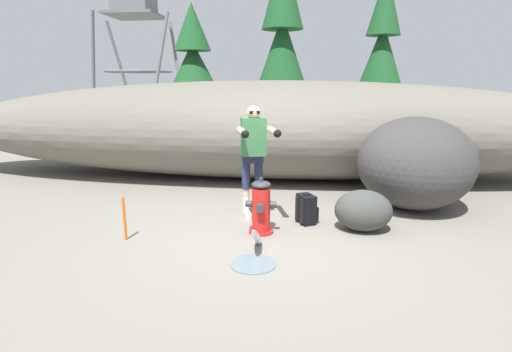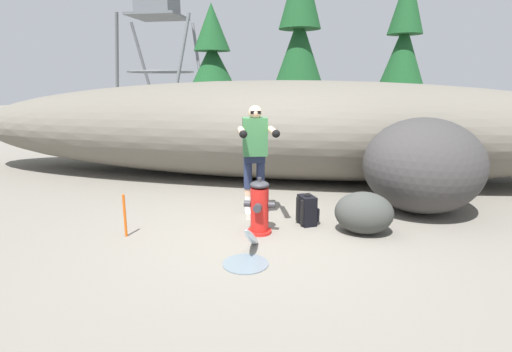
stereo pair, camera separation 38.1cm
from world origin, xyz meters
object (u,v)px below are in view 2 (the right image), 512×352
Objects in this scene: fire_hydrant at (260,208)px; boulder_large at (423,165)px; boulder_mid at (364,213)px; spare_backpack at (307,210)px; utility_worker at (255,148)px; survey_stake at (125,216)px.

boulder_large reaches higher than fire_hydrant.
spare_backpack is at bearing 164.74° from boulder_mid.
spare_backpack is at bearing 62.62° from utility_worker.
spare_backpack is 2.60m from survey_stake.
boulder_large reaches higher than survey_stake.
fire_hydrant reaches higher than boulder_mid.
boulder_large is at bearing 49.61° from boulder_mid.
survey_stake is at bearing -167.96° from boulder_mid.
spare_backpack is 0.25× the size of boulder_large.
survey_stake is (-1.62, -1.08, -0.81)m from utility_worker.
utility_worker is 2.11m from survey_stake.
fire_hydrant reaches higher than spare_backpack.
fire_hydrant is 1.71× the size of spare_backpack.
utility_worker is at bearing 166.50° from boulder_mid.
survey_stake is at bearing -156.27° from boulder_large.
survey_stake is (-4.23, -1.86, -0.47)m from boulder_large.
fire_hydrant is 0.99m from utility_worker.
fire_hydrant is at bearing -170.25° from boulder_mid.
fire_hydrant is 1.46m from boulder_mid.
utility_worker is at bearing 33.69° from survey_stake.
fire_hydrant is 0.99× the size of boulder_mid.
boulder_mid is (0.80, -0.22, 0.08)m from spare_backpack.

